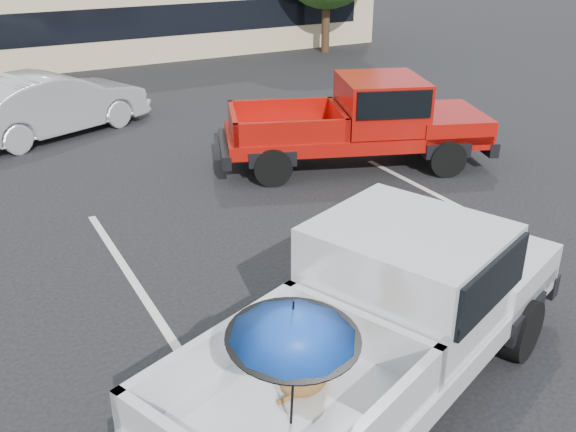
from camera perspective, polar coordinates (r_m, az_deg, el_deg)
name	(u,v)px	position (r m, az deg, el deg)	size (l,w,h in m)	color
ground	(382,291)	(9.21, 8.34, -6.57)	(90.00, 90.00, 0.00)	black
stripe_left	(133,279)	(9.64, -13.65, -5.50)	(0.12, 5.00, 0.01)	silver
stripe_right	(448,201)	(12.33, 14.03, 1.31)	(0.12, 5.00, 0.01)	silver
silver_pickup	(393,305)	(6.94, 9.34, -7.78)	(6.01, 3.91, 2.06)	black
red_pickup	(372,118)	(13.65, 7.48, 8.62)	(5.95, 3.81, 1.86)	black
silver_sedan	(53,104)	(16.67, -20.15, 9.36)	(1.61, 4.61, 1.52)	#A8A9AF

